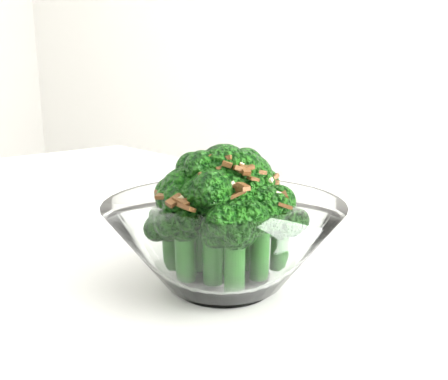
% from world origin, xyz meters
% --- Properties ---
extents(table, '(1.42, 1.22, 0.75)m').
position_xyz_m(table, '(0.01, -0.06, 0.68)').
color(table, white).
rests_on(table, ground).
extents(broccoli_dish, '(0.20, 0.20, 0.12)m').
position_xyz_m(broccoli_dish, '(0.20, -0.11, 0.80)').
color(broccoli_dish, white).
rests_on(broccoli_dish, table).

